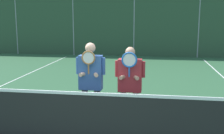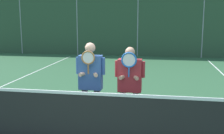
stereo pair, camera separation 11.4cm
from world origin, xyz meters
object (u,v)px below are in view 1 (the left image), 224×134
(player_center_left, at_px, (130,82))
(car_left_of_center, at_px, (102,36))
(car_center, at_px, (172,38))
(player_leftmost, at_px, (91,79))
(car_far_left, at_px, (37,37))

(player_center_left, xyz_separation_m, car_left_of_center, (-3.30, 14.43, -0.09))
(car_left_of_center, distance_m, car_center, 4.94)
(car_left_of_center, bearing_deg, player_leftmost, -80.22)
(player_leftmost, distance_m, car_center, 14.62)
(car_far_left, xyz_separation_m, car_center, (9.87, -0.03, 0.01))
(player_leftmost, relative_size, car_far_left, 0.45)
(player_center_left, distance_m, car_center, 14.41)
(car_left_of_center, height_order, car_center, car_left_of_center)
(car_center, bearing_deg, player_leftmost, -99.60)
(player_leftmost, xyz_separation_m, car_center, (2.44, 14.41, -0.22))
(car_far_left, relative_size, car_center, 0.99)
(player_center_left, bearing_deg, car_center, 83.44)
(car_far_left, bearing_deg, player_center_left, -60.15)
(player_leftmost, relative_size, player_center_left, 1.05)
(player_leftmost, relative_size, car_left_of_center, 0.40)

